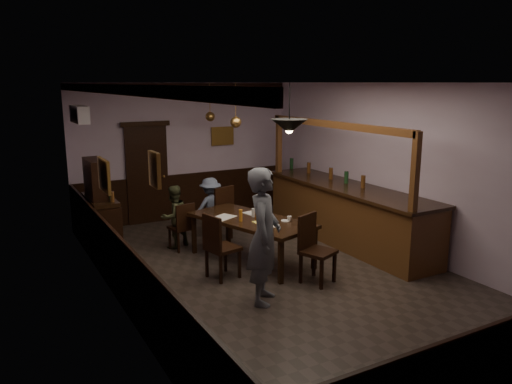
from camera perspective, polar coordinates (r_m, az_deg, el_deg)
room at (r=7.67m, az=2.70°, el=1.11°), size 5.01×8.01×3.01m
dining_table at (r=8.46m, az=-0.53°, el=-3.47°), size 1.62×2.40×0.75m
chair_far_left at (r=9.13m, az=-8.35°, el=-3.71°), size 0.45×0.45×0.88m
chair_far_right at (r=9.66m, az=-4.10°, el=-2.11°), size 0.57×0.57×1.06m
chair_near at (r=7.68m, az=6.57°, el=-6.09°), size 0.59×0.59×1.05m
chair_side at (r=7.74m, az=-4.33°, el=-5.94°), size 0.53×0.53×1.04m
person_standing at (r=6.83m, az=0.93°, el=-5.07°), size 0.78×0.83×1.90m
person_seated_left at (r=9.32m, az=-9.36°, el=-2.79°), size 0.69×0.62×1.17m
person_seated_right at (r=9.87m, az=-5.22°, el=-1.76°), size 0.79×0.49×1.19m
newspaper_left at (r=8.52m, az=-3.77°, el=-2.91°), size 0.51×0.45×0.01m
newspaper_right at (r=8.82m, az=0.02°, el=-2.35°), size 0.47×0.38×0.01m
napkin at (r=8.23m, az=0.21°, el=-3.45°), size 0.19×0.19×0.00m
saucer at (r=8.30m, az=3.39°, el=-3.30°), size 0.15×0.15×0.01m
coffee_cup at (r=8.29m, az=3.82°, el=-3.01°), size 0.10×0.10×0.07m
pastry_plate at (r=8.02m, az=1.94°, el=-3.84°), size 0.22×0.22×0.01m
pastry_ring_a at (r=8.05m, az=1.91°, el=-3.56°), size 0.13×0.13×0.04m
pastry_ring_b at (r=8.06m, az=2.09°, el=-3.56°), size 0.13×0.13×0.04m
soda_can at (r=8.43m, az=0.09°, el=-2.64°), size 0.07×0.07×0.12m
beer_glass at (r=8.25m, az=-1.76°, el=-2.70°), size 0.06×0.06×0.20m
water_glass at (r=8.53m, az=-0.32°, el=-2.37°), size 0.06×0.06×0.15m
pepper_mill at (r=7.62m, az=1.59°, el=-4.24°), size 0.04×0.04×0.14m
sideboard at (r=9.41m, az=-17.37°, el=-2.48°), size 0.46×1.27×1.68m
bar_counter at (r=9.63m, az=10.36°, el=-2.30°), size 0.96×4.14×2.32m
door_back at (r=10.97m, az=-12.32°, el=1.89°), size 0.90×0.06×2.10m
ac_unit at (r=9.45m, az=-19.53°, el=8.37°), size 0.20×0.85×0.30m
picture_left_small at (r=5.10m, az=-11.52°, el=2.53°), size 0.04×0.28×0.36m
picture_left_large at (r=7.47m, az=-16.97°, el=1.83°), size 0.04×0.62×0.48m
picture_back at (r=11.50m, az=-3.85°, el=6.41°), size 0.55×0.04×0.42m
pendant_iron at (r=7.63m, az=3.82°, el=7.49°), size 0.56×0.56×0.76m
pendant_brass_mid at (r=9.07m, az=-2.33°, el=7.96°), size 0.20×0.20×0.81m
pendant_brass_far at (r=10.59m, az=-5.27°, el=8.57°), size 0.20×0.20×0.81m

